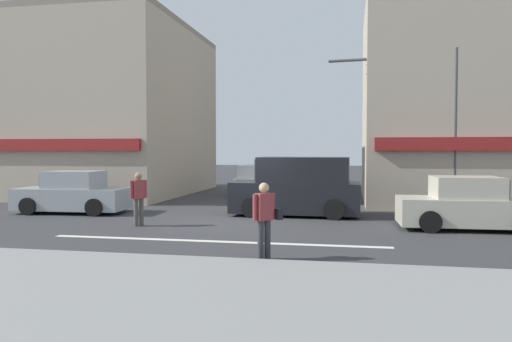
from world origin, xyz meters
TOP-DOWN VIEW (x-y plane):
  - ground_plane at (0.00, 0.00)m, footprint 120.00×120.00m
  - lane_marking_stripe at (0.00, -3.50)m, footprint 9.00×0.24m
  - sidewalk_curb at (0.00, -8.50)m, footprint 40.00×5.00m
  - building_left_block at (-10.13, 9.39)m, footprint 10.17×11.16m
  - building_right_corner at (10.01, 8.09)m, footprint 11.97×8.57m
  - utility_pole_near_left at (-7.51, 5.21)m, footprint 1.40×0.22m
  - utility_pole_far_right at (7.94, 9.06)m, footprint 1.40×0.22m
  - traffic_light_mast at (6.32, 4.12)m, footprint 4.86×0.76m
  - van_approaching_near at (1.58, 2.01)m, footprint 4.62×2.08m
  - sedan_waiting_far at (-6.83, 1.16)m, footprint 4.19×2.05m
  - sedan_crossing_center at (6.91, -0.18)m, footprint 4.16×2.00m
  - sedan_crossing_rightbound at (-1.48, 9.75)m, footprint 1.95×4.14m
  - pedestrian_foreground_with_bag at (1.64, -5.33)m, footprint 0.61×0.55m
  - pedestrian_mid_crossing at (-3.04, -1.40)m, footprint 0.40×0.46m

SIDE VIEW (x-z plane):
  - ground_plane at x=0.00m, z-range 0.00..0.00m
  - lane_marking_stripe at x=0.00m, z-range 0.00..0.01m
  - sidewalk_curb at x=0.00m, z-range 0.00..0.16m
  - sedan_waiting_far at x=-6.83m, z-range -0.08..1.50m
  - sedan_crossing_center at x=6.91m, z-range -0.08..1.50m
  - sedan_crossing_rightbound at x=-1.48m, z-range -0.08..1.50m
  - pedestrian_mid_crossing at x=-3.04m, z-range 0.11..1.78m
  - pedestrian_foreground_with_bag at x=1.64m, z-range 0.12..1.79m
  - van_approaching_near at x=1.58m, z-range -0.05..2.06m
  - utility_pole_near_left at x=-7.51m, z-range 0.15..7.64m
  - utility_pole_far_right at x=7.94m, z-range 0.15..8.08m
  - traffic_light_mast at x=6.32m, z-range 1.08..7.28m
  - building_left_block at x=-10.13m, z-range 0.00..8.98m
  - building_right_corner at x=10.01m, z-range 0.00..9.19m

